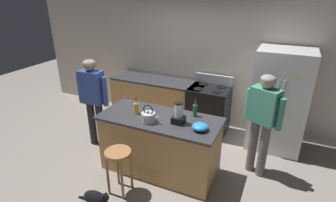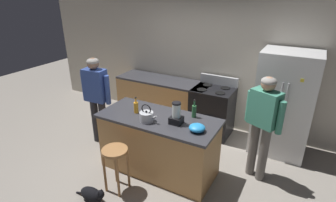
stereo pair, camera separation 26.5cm
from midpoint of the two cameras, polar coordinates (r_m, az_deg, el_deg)
ground_plane at (r=4.47m, az=-3.41°, el=-14.29°), size 14.00×14.00×0.00m
back_wall at (r=5.51m, az=5.90°, el=8.71°), size 8.00×0.10×2.70m
kitchen_island at (r=4.21m, az=-3.56°, el=-9.22°), size 1.82×0.81×0.93m
back_counter_run at (r=5.76m, az=-3.33°, el=0.12°), size 2.00×0.64×0.93m
refrigerator at (r=4.96m, az=21.19°, el=-0.02°), size 0.90×0.73×1.79m
stove_range at (r=5.33m, az=7.19°, el=-1.84°), size 0.76×0.65×1.11m
person_by_island_left at (r=4.86m, az=-17.21°, el=1.16°), size 0.60×0.25×1.62m
person_by_sink_right at (r=4.08m, az=17.78°, el=-3.17°), size 0.58×0.36×1.62m
bar_stool at (r=3.84m, az=-12.47°, el=-12.33°), size 0.36×0.36×0.68m
cat at (r=3.97m, az=-17.00°, el=-19.22°), size 0.52×0.18×0.26m
blender_appliance at (r=3.75m, az=0.24°, el=-2.90°), size 0.17×0.17×0.32m
bottle_olive_oil at (r=3.98m, az=3.88°, el=-1.96°), size 0.07×0.07×0.28m
bottle_soda at (r=4.10m, az=-8.60°, el=-1.50°), size 0.07×0.07×0.26m
mixing_bowl at (r=3.63m, az=4.80°, el=-5.53°), size 0.22×0.22×0.10m
tea_kettle at (r=3.83m, az=-6.18°, el=-3.43°), size 0.28×0.20×0.27m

